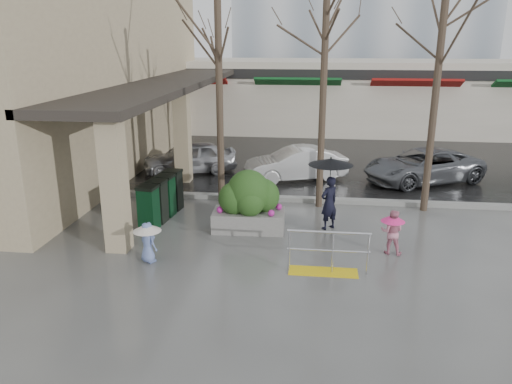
% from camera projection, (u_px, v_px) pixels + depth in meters
% --- Properties ---
extents(ground, '(120.00, 120.00, 0.00)m').
position_uv_depth(ground, '(272.00, 249.00, 12.91)').
color(ground, '#51514F').
rests_on(ground, ground).
extents(street_asphalt, '(120.00, 36.00, 0.01)m').
position_uv_depth(street_asphalt, '(301.00, 118.00, 33.77)').
color(street_asphalt, black).
rests_on(street_asphalt, ground).
extents(curb, '(120.00, 0.30, 0.15)m').
position_uv_depth(curb, '(283.00, 199.00, 16.68)').
color(curb, gray).
rests_on(curb, ground).
extents(near_building, '(6.00, 18.00, 8.00)m').
position_uv_depth(near_building, '(71.00, 69.00, 20.34)').
color(near_building, tan).
rests_on(near_building, ground).
extents(canopy_slab, '(2.80, 18.00, 0.25)m').
position_uv_depth(canopy_slab, '(171.00, 80.00, 19.97)').
color(canopy_slab, '#2D2823').
rests_on(canopy_slab, pillar_front).
extents(pillar_front, '(0.55, 0.55, 3.50)m').
position_uv_depth(pillar_front, '(114.00, 184.00, 12.36)').
color(pillar_front, tan).
rests_on(pillar_front, ground).
extents(pillar_back, '(0.55, 0.55, 3.50)m').
position_uv_depth(pillar_back, '(182.00, 136.00, 18.52)').
color(pillar_back, tan).
rests_on(pillar_back, ground).
extents(storefront_row, '(34.00, 6.74, 4.00)m').
position_uv_depth(storefront_row, '(334.00, 95.00, 29.12)').
color(storefront_row, beige).
rests_on(storefront_row, ground).
extents(handrail, '(1.90, 0.50, 1.03)m').
position_uv_depth(handrail, '(326.00, 257.00, 11.50)').
color(handrail, yellow).
rests_on(handrail, ground).
extents(tree_west, '(3.20, 3.20, 6.80)m').
position_uv_depth(tree_west, '(218.00, 43.00, 15.04)').
color(tree_west, '#382B21').
rests_on(tree_west, ground).
extents(tree_midwest, '(3.20, 3.20, 7.00)m').
position_uv_depth(tree_midwest, '(325.00, 37.00, 14.64)').
color(tree_midwest, '#382B21').
rests_on(tree_midwest, ground).
extents(tree_mideast, '(3.20, 3.20, 6.50)m').
position_uv_depth(tree_mideast, '(440.00, 51.00, 14.37)').
color(tree_mideast, '#382B21').
rests_on(tree_mideast, ground).
extents(woman, '(1.25, 1.25, 2.10)m').
position_uv_depth(woman, '(330.00, 184.00, 13.89)').
color(woman, black).
rests_on(woman, ground).
extents(child_pink, '(0.64, 0.60, 1.15)m').
position_uv_depth(child_pink, '(392.00, 229.00, 12.45)').
color(child_pink, pink).
rests_on(child_pink, ground).
extents(child_blue, '(0.69, 0.69, 1.03)m').
position_uv_depth(child_blue, '(148.00, 237.00, 11.98)').
color(child_blue, '#677CB8').
rests_on(child_blue, ground).
extents(planter, '(2.04, 1.18, 1.75)m').
position_uv_depth(planter, '(249.00, 202.00, 13.96)').
color(planter, gray).
rests_on(planter, ground).
extents(news_boxes, '(0.79, 2.33, 1.28)m').
position_uv_depth(news_boxes, '(162.00, 198.00, 14.89)').
color(news_boxes, '#0B3219').
rests_on(news_boxes, ground).
extents(car_a, '(3.98, 2.58, 1.26)m').
position_uv_depth(car_a, '(190.00, 157.00, 20.01)').
color(car_a, '#B6B6BB').
rests_on(car_a, ground).
extents(car_b, '(4.05, 2.55, 1.26)m').
position_uv_depth(car_b, '(296.00, 164.00, 19.00)').
color(car_b, silver).
rests_on(car_b, ground).
extents(car_c, '(4.99, 3.86, 1.26)m').
position_uv_depth(car_c, '(423.00, 166.00, 18.71)').
color(car_c, slate).
rests_on(car_c, ground).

